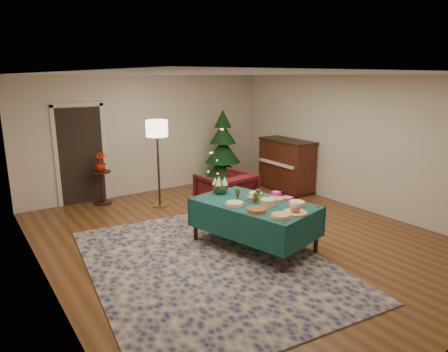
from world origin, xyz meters
TOP-DOWN VIEW (x-y plane):
  - room_shell at (0.00, 0.00)m, footprint 7.00×7.00m
  - doorway at (-1.60, 3.48)m, footprint 1.08×0.04m
  - rug at (-0.96, -0.52)m, footprint 3.67×4.55m
  - buffet_table at (-0.02, -0.42)m, footprint 1.53×2.11m
  - platter_0 at (-0.15, -1.16)m, footprint 0.31×0.31m
  - platter_1 at (0.14, -1.16)m, footprint 0.36×0.36m
  - platter_2 at (0.42, -0.90)m, footprint 0.28×0.28m
  - platter_3 at (-0.27, -0.79)m, footprint 0.34×0.34m
  - platter_4 at (0.05, -0.66)m, footprint 0.26×0.26m
  - platter_5 at (0.34, -0.53)m, footprint 0.29×0.29m
  - platter_6 at (-0.37, -0.36)m, footprint 0.31×0.31m
  - platter_7 at (0.01, -0.35)m, footprint 0.25×0.25m
  - platter_8 at (0.25, -0.11)m, footprint 0.25×0.25m
  - goblet_0 at (-0.15, -0.15)m, footprint 0.08×0.08m
  - goblet_1 at (0.11, -0.34)m, footprint 0.08×0.08m
  - goblet_2 at (-0.05, -0.49)m, footprint 0.08×0.08m
  - napkin_stack at (0.51, -0.59)m, footprint 0.18×0.18m
  - gift_box at (0.43, -0.42)m, footprint 0.14×0.14m
  - centerpiece at (-0.18, 0.30)m, footprint 0.27×0.27m
  - armchair at (0.45, 1.04)m, footprint 1.02×0.97m
  - floor_lamp at (-0.38, 2.29)m, footprint 0.44×0.44m
  - side_table at (-1.30, 3.15)m, footprint 0.40×0.40m
  - potted_plant at (-1.30, 3.15)m, footprint 0.22×0.40m
  - christmas_tree at (1.63, 2.88)m, footprint 1.21×1.21m
  - piano at (2.68, 1.74)m, footprint 0.71×1.43m

SIDE VIEW (x-z plane):
  - rug at x=-0.96m, z-range 0.00..0.02m
  - side_table at x=-1.30m, z-range -0.01..0.71m
  - armchair at x=0.45m, z-range 0.00..0.95m
  - buffet_table at x=-0.02m, z-range 0.22..0.96m
  - piano at x=2.68m, z-range -0.01..1.21m
  - platter_5 at x=0.34m, z-range 0.74..0.78m
  - platter_8 at x=0.25m, z-range 0.74..0.78m
  - napkin_stack at x=0.51m, z-range 0.74..0.78m
  - platter_0 at x=-0.15m, z-range 0.74..0.79m
  - platter_3 at x=-0.27m, z-range 0.74..0.79m
  - platter_6 at x=-0.37m, z-range 0.74..0.79m
  - platter_2 at x=0.42m, z-range 0.74..0.80m
  - platter_7 at x=0.01m, z-range 0.74..0.81m
  - platter_4 at x=0.05m, z-range 0.74..0.84m
  - gift_box at x=0.43m, z-range 0.74..0.84m
  - platter_1 at x=0.14m, z-range 0.72..0.88m
  - potted_plant at x=-1.30m, z-range 0.72..0.94m
  - goblet_0 at x=-0.15m, z-range 0.75..0.92m
  - goblet_1 at x=0.11m, z-range 0.75..0.92m
  - goblet_2 at x=-0.05m, z-range 0.75..0.92m
  - christmas_tree at x=1.63m, z-range -0.10..1.80m
  - centerpiece at x=-0.18m, z-range 0.72..1.02m
  - doorway at x=-1.60m, z-range 0.02..2.18m
  - room_shell at x=0.00m, z-range -2.15..4.85m
  - floor_lamp at x=-0.38m, z-range 0.63..2.45m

